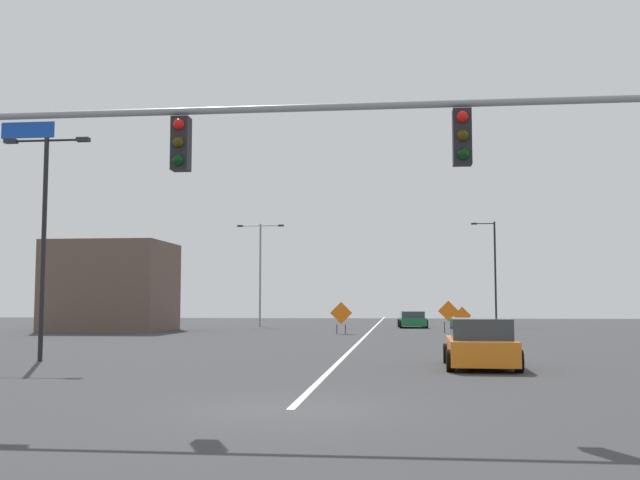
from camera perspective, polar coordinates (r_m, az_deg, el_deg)
ground at (r=14.00m, az=-2.32°, el=-12.99°), size 154.75×154.75×0.00m
road_centre_stripe at (r=56.77m, az=4.14°, el=-6.81°), size 0.16×85.97×0.01m
traffic_signal_assembly at (r=13.99m, az=9.17°, el=6.56°), size 16.23×0.44×6.27m
street_lamp_far_left at (r=26.98m, az=-20.56°, el=0.97°), size 3.07×0.24×7.72m
street_lamp_mid_left at (r=60.21m, az=-4.64°, el=-1.97°), size 3.84×0.24×8.37m
street_lamp_far_right at (r=61.74m, az=13.28°, el=-2.17°), size 1.95×0.24×8.56m
construction_sign_left_shoulder at (r=48.38m, az=9.90°, el=-5.54°), size 1.33×0.20×2.09m
construction_sign_median_near at (r=46.35m, az=1.64°, el=-5.75°), size 1.39×0.11×2.01m
construction_sign_left_lane at (r=45.42m, az=10.94°, el=-5.89°), size 1.07×0.27×1.71m
car_green_mid at (r=58.17m, az=7.16°, el=-6.16°), size 2.33×4.23×1.27m
car_orange_near at (r=23.17m, az=12.28°, el=-7.90°), size 2.24×4.38×1.49m
roadside_building_west at (r=53.25m, az=-15.79°, el=-3.48°), size 7.80×6.68×6.14m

